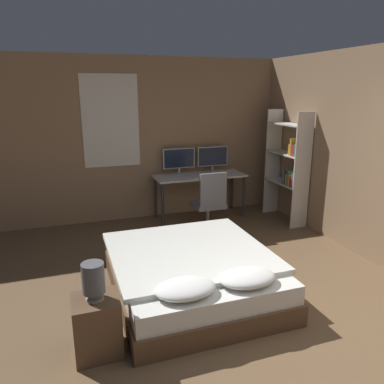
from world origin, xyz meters
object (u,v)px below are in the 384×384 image
object	(u,v)px
nightstand	(97,326)
monitor_left	(179,159)
keyboard	(204,177)
bed	(192,273)
bookshelf	(290,164)
monitor_right	(213,157)
computer_mouse	(219,175)
bedside_lamp	(93,279)
office_chair	(209,208)
desk	(200,180)

from	to	relation	value
nightstand	monitor_left	distance (m)	3.73
keyboard	bed	bearing A→B (deg)	-113.83
bookshelf	nightstand	bearing A→B (deg)	-145.25
monitor_right	computer_mouse	bearing A→B (deg)	-96.48
bedside_lamp	office_chair	xyz separation A→B (m)	(1.94, 2.32, -0.30)
bedside_lamp	keyboard	size ratio (longest dim) A/B	0.89
monitor_left	office_chair	bearing A→B (deg)	-77.31
office_chair	bookshelf	world-z (taller)	bookshelf
nightstand	bookshelf	xyz separation A→B (m)	(3.36, 2.33, 0.74)
monitor_left	office_chair	world-z (taller)	monitor_left
monitor_left	keyboard	xyz separation A→B (m)	(0.31, -0.38, -0.25)
monitor_right	keyboard	size ratio (longest dim) A/B	1.56
monitor_right	computer_mouse	world-z (taller)	monitor_right
monitor_left	keyboard	size ratio (longest dim) A/B	1.56
desk	computer_mouse	distance (m)	0.35
bed	office_chair	xyz separation A→B (m)	(0.86, 1.67, 0.15)
desk	bedside_lamp	bearing A→B (deg)	-124.00
desk	monitor_right	distance (m)	0.51
desk	nightstand	bearing A→B (deg)	-124.00
nightstand	keyboard	size ratio (longest dim) A/B	1.42
nightstand	bookshelf	distance (m)	4.16
computer_mouse	keyboard	bearing A→B (deg)	180.00
bed	monitor_right	bearing A→B (deg)	63.54
desk	computer_mouse	xyz separation A→B (m)	(0.27, -0.19, 0.11)
nightstand	bedside_lamp	bearing A→B (deg)	180.00
bedside_lamp	office_chair	distance (m)	3.03
nightstand	bed	bearing A→B (deg)	30.92
bed	computer_mouse	bearing A→B (deg)	60.58
bedside_lamp	bookshelf	world-z (taller)	bookshelf
bed	keyboard	size ratio (longest dim) A/B	5.32
bed	bedside_lamp	xyz separation A→B (m)	(-1.07, -0.64, 0.45)
computer_mouse	office_chair	bearing A→B (deg)	-125.60
bed	nightstand	size ratio (longest dim) A/B	3.76
desk	office_chair	distance (m)	0.77
keyboard	bookshelf	size ratio (longest dim) A/B	0.19
bookshelf	bedside_lamp	bearing A→B (deg)	-145.25
monitor_right	keyboard	distance (m)	0.55
monitor_left	bookshelf	distance (m)	1.86
desk	monitor_right	xyz separation A→B (m)	(0.31, 0.19, 0.35)
nightstand	monitor_right	world-z (taller)	monitor_right
nightstand	keyboard	bearing A→B (deg)	54.29
monitor_left	bed	bearing A→B (deg)	-104.36
bed	bookshelf	world-z (taller)	bookshelf
nightstand	computer_mouse	world-z (taller)	computer_mouse
office_chair	bookshelf	xyz separation A→B (m)	(1.43, 0.02, 0.60)
nightstand	office_chair	xyz separation A→B (m)	(1.94, 2.32, 0.14)
computer_mouse	office_chair	xyz separation A→B (m)	(-0.38, -0.53, -0.38)
desk	keyboard	bearing A→B (deg)	-90.00
bed	desk	xyz separation A→B (m)	(0.97, 2.39, 0.42)
desk	monitor_right	world-z (taller)	monitor_right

